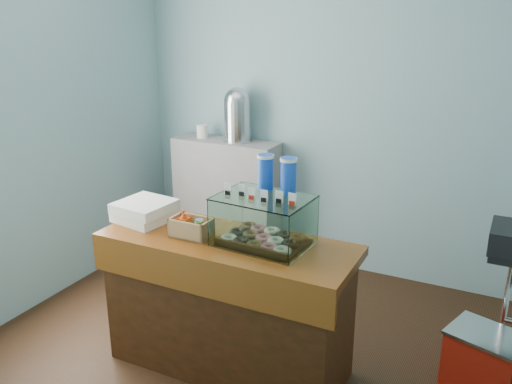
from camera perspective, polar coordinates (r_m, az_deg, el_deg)
The scene contains 9 objects.
ground at distance 3.95m, azimuth -1.00°, elevation -15.78°, with size 3.50×3.50×0.00m, color black.
room_shell at distance 3.30m, azimuth -0.70°, elevation 9.46°, with size 3.54×3.04×2.82m.
counter at distance 3.51m, azimuth -3.00°, elevation -11.68°, with size 1.60×0.60×0.90m.
back_shelf at distance 5.13m, azimuth -3.12°, elevation -0.55°, with size 1.00×0.32×1.10m, color gray.
display_case at distance 3.22m, azimuth 1.13°, elevation -2.61°, with size 0.57×0.43×0.52m.
condiment_crate at distance 3.36m, azimuth -6.91°, elevation -3.71°, with size 0.25×0.15×0.17m.
pastry_boxes at distance 3.66m, azimuth -11.62°, elevation -1.95°, with size 0.38×0.38×0.13m.
coffee_urn at distance 4.88m, azimuth -1.97°, elevation 8.28°, with size 0.27×0.27×0.49m.
red_cooler at distance 3.74m, azimuth 22.89°, elevation -16.05°, with size 0.52×0.45×0.38m.
Camera 1 is at (1.52, -2.88, 2.22)m, focal length 38.00 mm.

